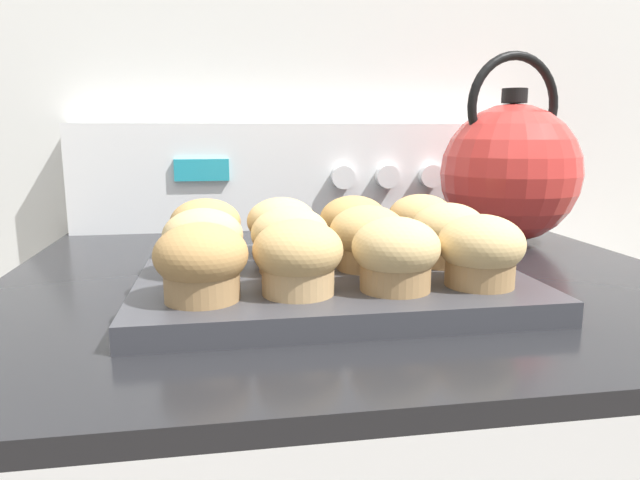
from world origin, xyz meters
The scene contains 16 objects.
wall_back centered at (0.00, 0.72, 1.20)m, with size 8.00×0.05×2.40m.
control_panel centered at (0.00, 0.67, 0.98)m, with size 0.75×0.07×0.17m.
muffin_pan centered at (-0.03, 0.27, 0.91)m, with size 0.37×0.29×0.02m.
muffin_r0_c0 centered at (-0.15, 0.19, 0.95)m, with size 0.08×0.08×0.06m.
muffin_r0_c1 centered at (-0.07, 0.19, 0.95)m, with size 0.08×0.08×0.06m.
muffin_r0_c2 centered at (0.01, 0.19, 0.95)m, with size 0.08×0.08×0.06m.
muffin_r0_c3 centered at (0.09, 0.19, 0.95)m, with size 0.08×0.08×0.06m.
muffin_r1_c0 centered at (-0.16, 0.27, 0.95)m, with size 0.08×0.08×0.06m.
muffin_r1_c1 centered at (-0.07, 0.27, 0.95)m, with size 0.08×0.08×0.06m.
muffin_r1_c2 centered at (0.01, 0.27, 0.95)m, with size 0.08×0.08×0.06m.
muffin_r1_c3 centered at (0.09, 0.28, 0.95)m, with size 0.08×0.08×0.06m.
muffin_r2_c0 centered at (-0.16, 0.36, 0.95)m, with size 0.08×0.08×0.06m.
muffin_r2_c1 centered at (-0.07, 0.35, 0.95)m, with size 0.08×0.08×0.06m.
muffin_r2_c2 centered at (0.01, 0.36, 0.95)m, with size 0.08×0.08×0.06m.
muffin_r2_c3 centered at (0.09, 0.36, 0.95)m, with size 0.08×0.08×0.06m.
tea_kettle centered at (0.27, 0.49, 1.00)m, with size 0.23×0.20×0.27m.
Camera 1 is at (-0.13, -0.28, 1.06)m, focal length 32.00 mm.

